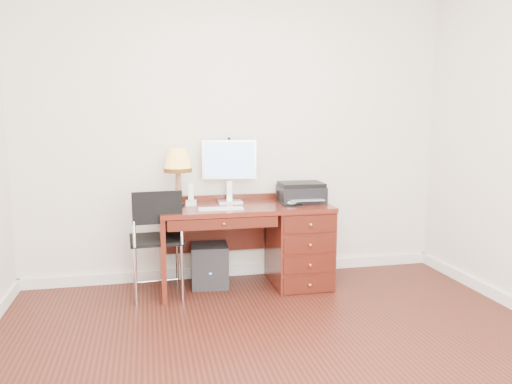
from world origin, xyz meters
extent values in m
plane|color=#34120C|center=(0.00, 0.00, 0.00)|extent=(4.00, 4.00, 0.00)
plane|color=silver|center=(0.00, 1.75, 1.35)|extent=(4.00, 0.00, 4.00)
cube|color=white|center=(0.00, 1.74, 0.05)|extent=(4.00, 0.03, 0.10)
cube|color=#5B1C13|center=(0.00, 1.40, 0.73)|extent=(1.50, 0.65, 0.04)
cube|color=#5B1C13|center=(0.50, 1.40, 0.35)|extent=(0.50, 0.61, 0.71)
cube|color=#5B1C13|center=(-0.73, 1.40, 0.35)|extent=(0.04, 0.61, 0.71)
cube|color=#48160E|center=(-0.24, 1.69, 0.46)|extent=(0.96, 0.03, 0.39)
cube|color=#48160E|center=(-0.24, 1.09, 0.66)|extent=(0.91, 0.03, 0.09)
sphere|color=#BF8C3F|center=(0.50, 1.06, 0.35)|extent=(0.03, 0.03, 0.03)
cube|color=silver|center=(-0.11, 1.58, 0.76)|extent=(0.24, 0.18, 0.01)
cube|color=silver|center=(-0.11, 1.63, 0.85)|extent=(0.05, 0.04, 0.18)
cube|color=silver|center=(-0.11, 1.61, 1.14)|extent=(0.49, 0.10, 0.36)
cube|color=#4C8CF2|center=(-0.11, 1.59, 1.14)|extent=(0.45, 0.06, 0.32)
cube|color=white|center=(-0.24, 1.24, 0.76)|extent=(0.38, 0.14, 0.01)
cylinder|color=black|center=(0.40, 1.31, 0.75)|extent=(0.20, 0.20, 0.01)
ellipsoid|color=white|center=(0.40, 1.31, 0.77)|extent=(0.09, 0.06, 0.03)
cube|color=black|center=(0.54, 1.46, 0.82)|extent=(0.41, 0.32, 0.14)
cube|color=black|center=(0.54, 1.46, 0.91)|extent=(0.39, 0.30, 0.04)
cylinder|color=black|center=(-0.58, 1.49, 0.76)|extent=(0.10, 0.10, 0.02)
cone|color=#895C41|center=(-0.58, 1.49, 0.92)|extent=(0.07, 0.07, 0.30)
cone|color=#F0B64B|center=(-0.58, 1.49, 1.16)|extent=(0.24, 0.24, 0.19)
cylinder|color=#593814|center=(-0.58, 1.49, 1.07)|extent=(0.25, 0.25, 0.04)
cube|color=white|center=(-0.47, 1.50, 0.77)|extent=(0.10, 0.10, 0.04)
cube|color=white|center=(-0.47, 1.50, 0.87)|extent=(0.05, 0.07, 0.16)
cylinder|color=black|center=(0.36, 1.51, 0.80)|extent=(0.08, 0.08, 0.10)
cube|color=black|center=(-0.78, 1.34, 0.50)|extent=(0.46, 0.46, 0.03)
cube|color=black|center=(-0.78, 1.13, 0.81)|extent=(0.40, 0.05, 0.26)
cylinder|color=silver|center=(-0.97, 1.53, 0.25)|extent=(0.02, 0.02, 0.50)
cylinder|color=silver|center=(-0.59, 1.53, 0.25)|extent=(0.02, 0.02, 0.50)
cylinder|color=silver|center=(-0.97, 1.16, 0.25)|extent=(0.02, 0.02, 0.50)
cylinder|color=silver|center=(-0.59, 1.16, 0.25)|extent=(0.02, 0.02, 0.50)
cylinder|color=silver|center=(-0.97, 1.13, 0.72)|extent=(0.02, 0.02, 0.44)
cylinder|color=silver|center=(-0.59, 1.13, 0.72)|extent=(0.02, 0.02, 0.44)
cube|color=black|center=(-0.31, 1.50, 0.19)|extent=(0.35, 0.35, 0.38)
camera|label=1|loc=(-0.84, -2.86, 1.53)|focal=35.00mm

